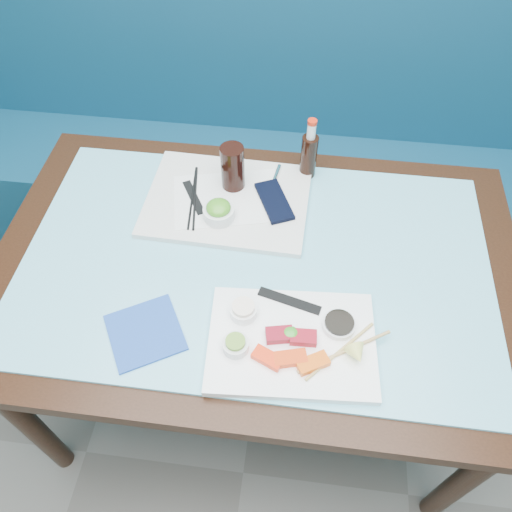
# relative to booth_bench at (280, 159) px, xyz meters

# --- Properties ---
(booth_bench) EXTENTS (3.00, 0.56, 1.17)m
(booth_bench) POSITION_rel_booth_bench_xyz_m (0.00, 0.00, 0.00)
(booth_bench) COLOR navy
(booth_bench) RESTS_ON ground
(dining_table) EXTENTS (1.40, 0.90, 0.75)m
(dining_table) POSITION_rel_booth_bench_xyz_m (0.00, -0.84, 0.29)
(dining_table) COLOR black
(dining_table) RESTS_ON ground
(glass_top) EXTENTS (1.22, 0.76, 0.01)m
(glass_top) POSITION_rel_booth_bench_xyz_m (0.00, -0.84, 0.38)
(glass_top) COLOR #68BAD1
(glass_top) RESTS_ON dining_table
(sashimi_plate) EXTENTS (0.40, 0.30, 0.02)m
(sashimi_plate) POSITION_rel_booth_bench_xyz_m (0.11, -1.07, 0.39)
(sashimi_plate) COLOR white
(sashimi_plate) RESTS_ON glass_top
(salmon_left) EXTENTS (0.08, 0.06, 0.02)m
(salmon_left) POSITION_rel_booth_bench_xyz_m (0.06, -1.13, 0.41)
(salmon_left) COLOR #F52C09
(salmon_left) RESTS_ON sashimi_plate
(salmon_mid) EXTENTS (0.08, 0.05, 0.02)m
(salmon_mid) POSITION_rel_booth_bench_xyz_m (0.11, -1.12, 0.41)
(salmon_mid) COLOR red
(salmon_mid) RESTS_ON sashimi_plate
(salmon_right) EXTENTS (0.08, 0.07, 0.02)m
(salmon_right) POSITION_rel_booth_bench_xyz_m (0.16, -1.13, 0.41)
(salmon_right) COLOR #EF5509
(salmon_right) RESTS_ON sashimi_plate
(tuna_left) EXTENTS (0.07, 0.05, 0.02)m
(tuna_left) POSITION_rel_booth_bench_xyz_m (0.08, -1.07, 0.41)
(tuna_left) COLOR maroon
(tuna_left) RESTS_ON sashimi_plate
(tuna_right) EXTENTS (0.06, 0.04, 0.02)m
(tuna_right) POSITION_rel_booth_bench_xyz_m (0.14, -1.07, 0.41)
(tuna_right) COLOR maroon
(tuna_right) RESTS_ON sashimi_plate
(seaweed_garnish) EXTENTS (0.05, 0.05, 0.02)m
(seaweed_garnish) POSITION_rel_booth_bench_xyz_m (0.11, -1.06, 0.41)
(seaweed_garnish) COLOR #309121
(seaweed_garnish) RESTS_ON sashimi_plate
(ramekin_wasabi) EXTENTS (0.07, 0.07, 0.03)m
(ramekin_wasabi) POSITION_rel_booth_bench_xyz_m (-0.01, -1.11, 0.42)
(ramekin_wasabi) COLOR silver
(ramekin_wasabi) RESTS_ON sashimi_plate
(wasabi_fill) EXTENTS (0.05, 0.05, 0.01)m
(wasabi_fill) POSITION_rel_booth_bench_xyz_m (-0.01, -1.11, 0.43)
(wasabi_fill) COLOR olive
(wasabi_fill) RESTS_ON ramekin_wasabi
(ramekin_ginger) EXTENTS (0.08, 0.08, 0.03)m
(ramekin_ginger) POSITION_rel_booth_bench_xyz_m (-0.01, -1.02, 0.42)
(ramekin_ginger) COLOR white
(ramekin_ginger) RESTS_ON sashimi_plate
(ginger_fill) EXTENTS (0.07, 0.07, 0.01)m
(ginger_fill) POSITION_rel_booth_bench_xyz_m (-0.01, -1.02, 0.44)
(ginger_fill) COLOR #FFE8D1
(ginger_fill) RESTS_ON ramekin_ginger
(soy_dish) EXTENTS (0.10, 0.10, 0.02)m
(soy_dish) POSITION_rel_booth_bench_xyz_m (0.22, -1.02, 0.41)
(soy_dish) COLOR white
(soy_dish) RESTS_ON sashimi_plate
(soy_fill) EXTENTS (0.08, 0.08, 0.01)m
(soy_fill) POSITION_rel_booth_bench_xyz_m (0.22, -1.02, 0.42)
(soy_fill) COLOR black
(soy_fill) RESTS_ON soy_dish
(lemon_wedge) EXTENTS (0.06, 0.05, 0.05)m
(lemon_wedge) POSITION_rel_booth_bench_xyz_m (0.26, -1.10, 0.43)
(lemon_wedge) COLOR #F7F775
(lemon_wedge) RESTS_ON sashimi_plate
(chopstick_sleeve) EXTENTS (0.16, 0.06, 0.00)m
(chopstick_sleeve) POSITION_rel_booth_bench_xyz_m (0.10, -0.97, 0.41)
(chopstick_sleeve) COLOR black
(chopstick_sleeve) RESTS_ON sashimi_plate
(wooden_chopstick_a) EXTENTS (0.15, 0.16, 0.01)m
(wooden_chopstick_a) POSITION_rel_booth_bench_xyz_m (0.22, -1.09, 0.41)
(wooden_chopstick_a) COLOR tan
(wooden_chopstick_a) RESTS_ON sashimi_plate
(wooden_chopstick_b) EXTENTS (0.21, 0.13, 0.01)m
(wooden_chopstick_b) POSITION_rel_booth_bench_xyz_m (0.23, -1.09, 0.41)
(wooden_chopstick_b) COLOR tan
(wooden_chopstick_b) RESTS_ON sashimi_plate
(serving_tray) EXTENTS (0.47, 0.36, 0.02)m
(serving_tray) POSITION_rel_booth_bench_xyz_m (-0.11, -0.64, 0.39)
(serving_tray) COLOR silver
(serving_tray) RESTS_ON glass_top
(paper_placemat) EXTENTS (0.34, 0.28, 0.00)m
(paper_placemat) POSITION_rel_booth_bench_xyz_m (-0.11, -0.64, 0.40)
(paper_placemat) COLOR white
(paper_placemat) RESTS_ON serving_tray
(seaweed_bowl) EXTENTS (0.11, 0.11, 0.03)m
(seaweed_bowl) POSITION_rel_booth_bench_xyz_m (-0.12, -0.72, 0.42)
(seaweed_bowl) COLOR silver
(seaweed_bowl) RESTS_ON serving_tray
(seaweed_salad) EXTENTS (0.08, 0.08, 0.03)m
(seaweed_salad) POSITION_rel_booth_bench_xyz_m (-0.12, -0.72, 0.44)
(seaweed_salad) COLOR #459121
(seaweed_salad) RESTS_ON seaweed_bowl
(cola_glass) EXTENTS (0.09, 0.09, 0.14)m
(cola_glass) POSITION_rel_booth_bench_xyz_m (-0.10, -0.59, 0.47)
(cola_glass) COLOR black
(cola_glass) RESTS_ON serving_tray
(navy_pouch) EXTENTS (0.13, 0.17, 0.01)m
(navy_pouch) POSITION_rel_booth_bench_xyz_m (0.03, -0.64, 0.41)
(navy_pouch) COLOR black
(navy_pouch) RESTS_ON serving_tray
(fork) EXTENTS (0.02, 0.09, 0.01)m
(fork) POSITION_rel_booth_bench_xyz_m (0.02, -0.54, 0.41)
(fork) COLOR silver
(fork) RESTS_ON serving_tray
(black_chopstick_a) EXTENTS (0.03, 0.24, 0.01)m
(black_chopstick_a) POSITION_rel_booth_bench_xyz_m (-0.21, -0.65, 0.40)
(black_chopstick_a) COLOR black
(black_chopstick_a) RESTS_ON serving_tray
(black_chopstick_b) EXTENTS (0.05, 0.24, 0.01)m
(black_chopstick_b) POSITION_rel_booth_bench_xyz_m (-0.20, -0.65, 0.40)
(black_chopstick_b) COLOR black
(black_chopstick_b) RESTS_ON serving_tray
(tray_sleeve) EXTENTS (0.09, 0.13, 0.00)m
(tray_sleeve) POSITION_rel_booth_bench_xyz_m (-0.20, -0.65, 0.40)
(tray_sleeve) COLOR black
(tray_sleeve) RESTS_ON serving_tray
(cola_bottle_body) EXTENTS (0.06, 0.06, 0.14)m
(cola_bottle_body) POSITION_rel_booth_bench_xyz_m (0.11, -0.49, 0.45)
(cola_bottle_body) COLOR black
(cola_bottle_body) RESTS_ON glass_top
(cola_bottle_neck) EXTENTS (0.03, 0.03, 0.05)m
(cola_bottle_neck) POSITION_rel_booth_bench_xyz_m (0.11, -0.49, 0.54)
(cola_bottle_neck) COLOR white
(cola_bottle_neck) RESTS_ON cola_bottle_body
(cola_bottle_cap) EXTENTS (0.03, 0.03, 0.01)m
(cola_bottle_cap) POSITION_rel_booth_bench_xyz_m (0.11, -0.49, 0.57)
(cola_bottle_cap) COLOR red
(cola_bottle_cap) RESTS_ON cola_bottle_neck
(blue_napkin) EXTENTS (0.22, 0.22, 0.01)m
(blue_napkin) POSITION_rel_booth_bench_xyz_m (-0.23, -1.09, 0.39)
(blue_napkin) COLOR #1C439C
(blue_napkin) RESTS_ON glass_top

